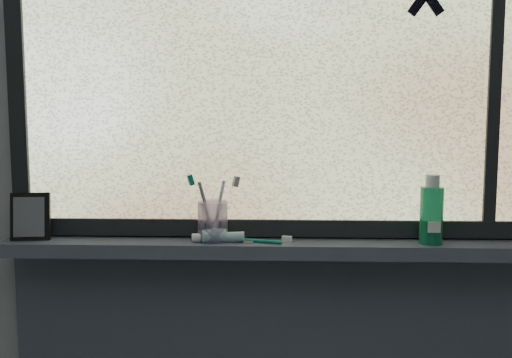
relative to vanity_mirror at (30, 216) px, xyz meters
The scene contains 11 objects.
wall_back 0.75m from the vanity_mirror, ahead, with size 3.00×0.01×2.50m, color #9EA3A8.
windowsill 0.74m from the vanity_mirror, ahead, with size 1.62×0.14×0.04m, color #454C5D.
window_pane 0.86m from the vanity_mirror, ahead, with size 1.50×0.01×1.00m, color silver.
frame_bottom 0.73m from the vanity_mirror, ahead, with size 1.60×0.03×0.05m, color black.
frame_left 0.45m from the vanity_mirror, 129.04° to the left, with size 0.05×0.03×1.10m, color black.
frame_mullion 1.40m from the vanity_mirror, ahead, with size 0.04×0.03×1.00m, color black.
vanity_mirror is the anchor object (origin of this frame).
toothpaste_tube 0.56m from the vanity_mirror, ahead, with size 0.21×0.05×0.04m, color silver, non-canonical shape.
toothbrush_cup 0.53m from the vanity_mirror, ahead, with size 0.09×0.09×0.11m, color #BAA7DD.
toothbrush_lying 0.64m from the vanity_mirror, ahead, with size 0.23×0.02×0.02m, color #0C6E5D, non-canonical shape.
mouthwash_bottle 1.15m from the vanity_mirror, ahead, with size 0.06×0.06×0.16m, color #1B8E62.
Camera 1 is at (-0.01, -0.38, 1.38)m, focal length 40.00 mm.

